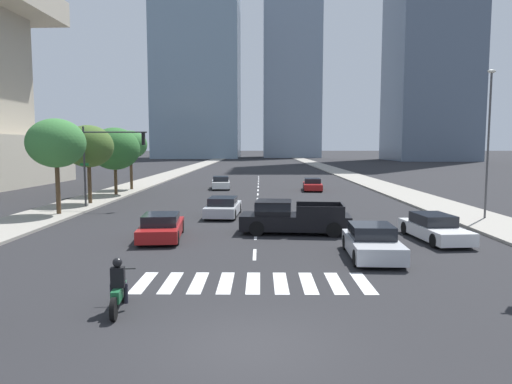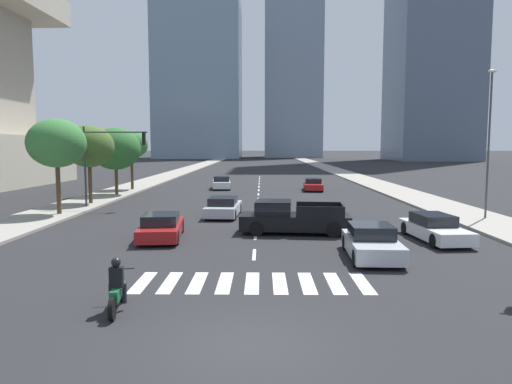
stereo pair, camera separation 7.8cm
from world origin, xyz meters
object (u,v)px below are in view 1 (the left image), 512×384
at_px(street_tree_second, 88,146).
at_px(street_tree_third, 115,149).
at_px(sedan_white_4, 221,183).
at_px(sedan_red_0, 312,185).
at_px(sedan_silver_5, 223,207).
at_px(motorcycle_lead, 119,290).
at_px(street_tree_fourth, 131,145).
at_px(pickup_truck, 290,217).
at_px(sedan_silver_1, 372,243).
at_px(sedan_white_3, 434,228).
at_px(street_tree_nearest, 56,143).
at_px(sedan_red_2, 161,227).
at_px(traffic_signal_far, 108,152).
at_px(street_lamp_east, 489,134).

height_order(street_tree_second, street_tree_third, street_tree_third).
xyz_separation_m(sedan_white_4, street_tree_third, (-8.75, -6.92, 3.59)).
height_order(sedan_red_0, sedan_silver_5, sedan_silver_5).
xyz_separation_m(motorcycle_lead, street_tree_fourth, (-9.01, 34.13, 3.97)).
relative_size(pickup_truck, sedan_silver_5, 1.21).
distance_m(sedan_silver_1, sedan_white_3, 5.16).
height_order(sedan_white_4, street_tree_nearest, street_tree_nearest).
bearing_deg(street_tree_third, sedan_white_4, 38.32).
bearing_deg(motorcycle_lead, street_tree_third, 10.86).
relative_size(sedan_silver_5, street_tree_fourth, 0.81).
height_order(sedan_red_0, sedan_red_2, sedan_red_2).
distance_m(pickup_truck, street_tree_fourth, 27.14).
height_order(sedan_red_0, street_tree_nearest, street_tree_nearest).
xyz_separation_m(sedan_red_2, street_tree_second, (-8.10, 12.80, 3.84)).
relative_size(sedan_white_4, street_tree_second, 0.76).
relative_size(traffic_signal_far, street_tree_second, 0.97).
bearing_deg(pickup_truck, sedan_white_3, 170.20).
height_order(sedan_red_2, sedan_white_3, same).
xyz_separation_m(sedan_silver_5, traffic_signal_far, (-8.40, 3.55, 3.48)).
relative_size(street_tree_second, street_tree_third, 0.99).
bearing_deg(sedan_white_4, traffic_signal_far, 150.96).
bearing_deg(street_tree_third, sedan_silver_1, -52.85).
relative_size(sedan_red_2, sedan_silver_5, 0.99).
bearing_deg(sedan_white_3, traffic_signal_far, -125.45).
bearing_deg(sedan_silver_5, sedan_white_3, -121.88).
xyz_separation_m(street_tree_second, street_tree_fourth, (-0.00, 11.45, 0.14)).
bearing_deg(street_lamp_east, traffic_signal_far, 168.21).
bearing_deg(sedan_white_4, street_tree_second, 141.14).
height_order(sedan_red_0, traffic_signal_far, traffic_signal_far).
bearing_deg(street_lamp_east, pickup_truck, -160.55).
xyz_separation_m(sedan_red_0, street_tree_nearest, (-18.08, -17.34, 4.06)).
bearing_deg(traffic_signal_far, street_tree_second, 136.77).
xyz_separation_m(motorcycle_lead, street_tree_nearest, (-9.01, 17.15, 4.03)).
bearing_deg(street_tree_nearest, pickup_truck, -21.76).
bearing_deg(sedan_red_0, street_tree_third, -69.51).
relative_size(sedan_red_2, street_tree_nearest, 0.78).
bearing_deg(traffic_signal_far, street_tree_third, 104.13).
relative_size(sedan_red_0, sedan_white_3, 0.95).
bearing_deg(pickup_truck, street_tree_nearest, -17.13).
bearing_deg(street_tree_nearest, street_tree_fourth, 90.00).
bearing_deg(pickup_truck, sedan_silver_1, 124.17).
xyz_separation_m(sedan_red_0, street_tree_fourth, (-18.08, -0.36, 3.99)).
distance_m(traffic_signal_far, street_tree_fourth, 13.60).
bearing_deg(street_lamp_east, sedan_white_3, -131.24).
distance_m(sedan_red_2, street_lamp_east, 19.68).
xyz_separation_m(sedan_white_4, street_tree_fourth, (-8.75, -1.84, 3.94)).
height_order(street_lamp_east, street_tree_second, street_lamp_east).
distance_m(sedan_white_4, street_lamp_east, 27.26).
distance_m(pickup_truck, sedan_white_3, 6.98).
distance_m(traffic_signal_far, street_tree_nearest, 4.17).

